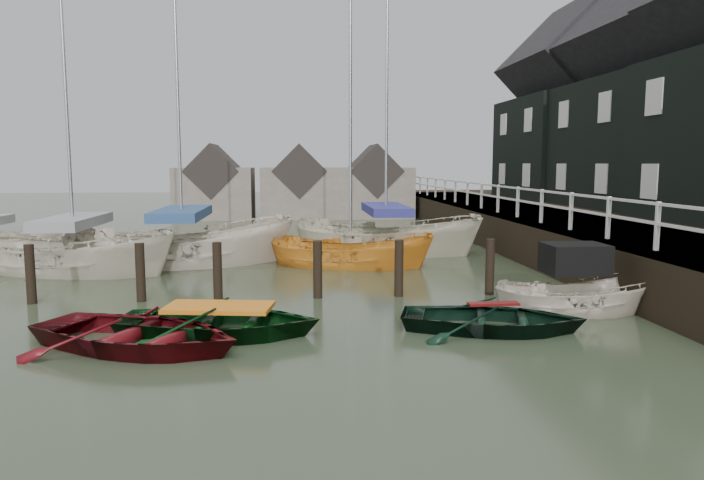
{
  "coord_description": "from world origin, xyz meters",
  "views": [
    {
      "loc": [
        0.62,
        -12.04,
        3.28
      ],
      "look_at": [
        2.05,
        3.13,
        1.4
      ],
      "focal_mm": 32.0,
      "sensor_mm": 36.0,
      "label": 1
    }
  ],
  "objects": [
    {
      "name": "ground",
      "position": [
        0.0,
        0.0,
        0.0
      ],
      "size": [
        120.0,
        120.0,
        0.0
      ],
      "primitive_type": "plane",
      "color": "#2D3924",
      "rests_on": "ground"
    },
    {
      "name": "pier",
      "position": [
        9.48,
        10.0,
        0.71
      ],
      "size": [
        3.04,
        32.0,
        2.7
      ],
      "color": "black",
      "rests_on": "ground"
    },
    {
      "name": "land_strip",
      "position": [
        15.0,
        10.0,
        0.0
      ],
      "size": [
        14.0,
        38.0,
        1.5
      ],
      "primitive_type": "cube",
      "color": "black",
      "rests_on": "ground"
    },
    {
      "name": "mooring_pilings",
      "position": [
        -1.11,
        3.0,
        0.5
      ],
      "size": [
        13.72,
        0.22,
        1.8
      ],
      "color": "black",
      "rests_on": "ground"
    },
    {
      "name": "far_sheds",
      "position": [
        0.83,
        26.0,
        1.86
      ],
      "size": [
        14.0,
        4.08,
        4.39
      ],
      "color": "#665B51",
      "rests_on": "ground"
    },
    {
      "name": "rowboat_red",
      "position": [
        -2.14,
        -0.94,
        0.0
      ],
      "size": [
        4.85,
        4.32,
        0.83
      ],
      "primitive_type": "imported",
      "rotation": [
        0.0,
        0.0,
        1.12
      ],
      "color": "#530B11",
      "rests_on": "ground"
    },
    {
      "name": "rowboat_green",
      "position": [
        -0.81,
        -0.18,
        0.0
      ],
      "size": [
        4.24,
        3.32,
        0.8
      ],
      "primitive_type": "imported",
      "rotation": [
        0.0,
        0.0,
        1.42
      ],
      "color": "black",
      "rests_on": "ground"
    },
    {
      "name": "rowboat_dkgreen",
      "position": [
        4.51,
        -0.33,
        0.0
      ],
      "size": [
        4.1,
        3.38,
        0.74
      ],
      "primitive_type": "imported",
      "rotation": [
        0.0,
        0.0,
        1.31
      ],
      "color": "black",
      "rests_on": "ground"
    },
    {
      "name": "motorboat",
      "position": [
        6.8,
        0.92,
        0.12
      ],
      "size": [
        3.72,
        1.41,
        2.23
      ],
      "rotation": [
        0.0,
        0.0,
        1.57
      ],
      "color": "beige",
      "rests_on": "ground"
    },
    {
      "name": "sailboat_a",
      "position": [
        -5.94,
        7.28,
        0.06
      ],
      "size": [
        7.13,
        4.48,
        10.53
      ],
      "rotation": [
        0.0,
        0.0,
        1.25
      ],
      "color": "beige",
      "rests_on": "ground"
    },
    {
      "name": "sailboat_b",
      "position": [
        -2.97,
        8.54,
        0.06
      ],
      "size": [
        7.56,
        3.76,
        11.27
      ],
      "rotation": [
        0.0,
        0.0,
        1.72
      ],
      "color": "beige",
      "rests_on": "ground"
    },
    {
      "name": "sailboat_c",
      "position": [
        2.43,
        7.71,
        0.02
      ],
      "size": [
        5.67,
        3.52,
        11.09
      ],
      "rotation": [
        0.0,
        0.0,
        1.26
      ],
      "color": "orange",
      "rests_on": "ground"
    },
    {
      "name": "sailboat_d",
      "position": [
        3.99,
        10.51,
        0.06
      ],
      "size": [
        7.45,
        4.96,
        11.62
      ],
      "rotation": [
        0.0,
        0.0,
        1.2
      ],
      "color": "beige",
      "rests_on": "ground"
    }
  ]
}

